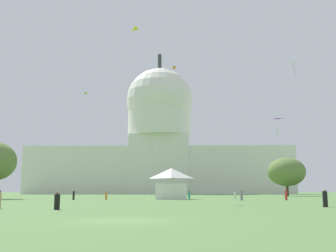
% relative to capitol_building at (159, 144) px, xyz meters
% --- Properties ---
extents(ground_plane, '(800.00, 800.00, 0.00)m').
position_rel_capitol_building_xyz_m(ground_plane, '(4.75, -164.67, -23.27)').
color(ground_plane, '#567F42').
extents(capitol_building, '(122.02, 31.84, 67.67)m').
position_rel_capitol_building_xyz_m(capitol_building, '(0.00, 0.00, 0.00)').
color(capitol_building, silver).
rests_on(capitol_building, ground_plane).
extents(event_tent, '(5.82, 5.58, 5.55)m').
position_rel_capitol_building_xyz_m(event_tent, '(6.82, -113.35, -20.52)').
color(event_tent, white).
rests_on(event_tent, ground_plane).
extents(tree_east_far, '(11.84, 11.14, 10.99)m').
position_rel_capitol_building_xyz_m(tree_east_far, '(39.54, -70.95, -16.39)').
color(tree_east_far, '#4C3823').
rests_on(tree_east_far, ground_plane).
extents(person_black_back_center, '(0.47, 0.47, 1.64)m').
position_rel_capitol_building_xyz_m(person_black_back_center, '(-9.50, -118.86, -22.51)').
color(person_black_back_center, black).
rests_on(person_black_back_center, ground_plane).
extents(person_black_near_tent, '(0.58, 0.58, 1.49)m').
position_rel_capitol_building_xyz_m(person_black_near_tent, '(-2.05, -153.14, -22.61)').
color(person_black_near_tent, black).
rests_on(person_black_near_tent, ground_plane).
extents(person_white_near_tree_east, '(0.60, 0.60, 1.61)m').
position_rel_capitol_building_xyz_m(person_white_near_tree_east, '(19.34, -105.95, -22.55)').
color(person_white_near_tree_east, silver).
rests_on(person_white_near_tree_east, ground_plane).
extents(person_orange_front_left, '(0.51, 0.51, 1.56)m').
position_rel_capitol_building_xyz_m(person_orange_front_left, '(-4.44, -116.51, -22.55)').
color(person_orange_front_left, orange).
rests_on(person_orange_front_left, ground_plane).
extents(person_teal_mid_right, '(0.54, 0.54, 1.64)m').
position_rel_capitol_building_xyz_m(person_teal_mid_right, '(10.23, -107.48, -22.52)').
color(person_teal_mid_right, '#1E757A').
rests_on(person_teal_mid_right, ground_plane).
extents(person_red_back_left, '(0.44, 0.44, 1.75)m').
position_rel_capitol_building_xyz_m(person_red_back_left, '(25.56, -120.02, -22.47)').
color(person_red_back_left, red).
rests_on(person_red_back_left, ground_plane).
extents(person_black_back_right, '(0.50, 0.50, 1.71)m').
position_rel_capitol_building_xyz_m(person_black_back_right, '(21.62, -147.54, -22.50)').
color(person_black_back_right, black).
rests_on(person_black_back_right, ground_plane).
extents(person_purple_near_tree_west, '(0.43, 0.43, 1.60)m').
position_rel_capitol_building_xyz_m(person_purple_near_tree_west, '(5.13, -107.55, -22.55)').
color(person_purple_near_tree_west, '#703D93').
rests_on(person_purple_near_tree_west, ground_plane).
extents(person_grey_mid_center, '(0.53, 0.53, 1.73)m').
position_rel_capitol_building_xyz_m(person_grey_mid_center, '(18.07, -121.61, -22.48)').
color(person_grey_mid_center, gray).
rests_on(person_grey_mid_center, ground_plane).
extents(kite_white_high, '(0.90, 0.93, 3.78)m').
position_rel_capitol_building_xyz_m(kite_white_high, '(41.48, -76.67, 14.22)').
color(kite_white_high, white).
extents(kite_lime_high, '(1.11, 1.10, 3.91)m').
position_rel_capitol_building_xyz_m(kite_lime_high, '(-26.51, -40.53, 14.78)').
color(kite_lime_high, '#8CD133').
extents(kite_yellow_mid, '(1.37, 1.81, 0.19)m').
position_rel_capitol_building_xyz_m(kite_yellow_mid, '(2.18, -130.03, 1.56)').
color(kite_yellow_mid, yellow).
extents(kite_green_low, '(1.48, 1.28, 0.13)m').
position_rel_capitol_building_xyz_m(kite_green_low, '(21.84, -32.50, -6.44)').
color(kite_green_low, green).
extents(kite_cyan_low, '(0.43, 0.75, 0.87)m').
position_rel_capitol_building_xyz_m(kite_cyan_low, '(0.30, -62.82, -8.09)').
color(kite_cyan_low, '#33BCDB').
extents(kite_violet_low, '(1.88, 1.31, 2.42)m').
position_rel_capitol_building_xyz_m(kite_violet_low, '(26.12, -114.96, -9.44)').
color(kite_violet_low, purple).
extents(kite_orange_high, '(1.23, 1.22, 1.12)m').
position_rel_capitol_building_xyz_m(kite_orange_high, '(7.18, -39.78, 25.05)').
color(kite_orange_high, orange).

